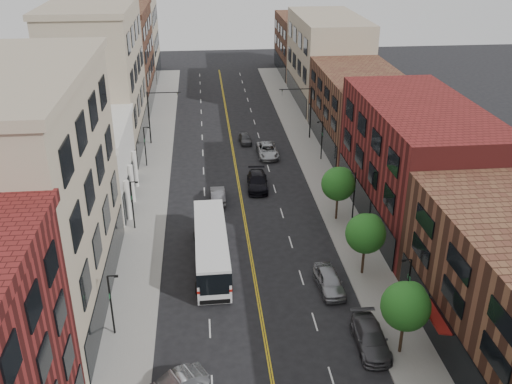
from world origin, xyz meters
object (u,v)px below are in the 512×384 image
object	(u,v)px
car_lane_behind	(218,195)
car_lane_c	(245,139)
car_lane_b	(267,150)
car_lane_a	(257,181)
car_parked_mid	(371,338)
city_bus	(211,245)
car_parked_far	(329,281)

from	to	relation	value
car_lane_behind	car_lane_c	world-z (taller)	car_lane_behind
car_lane_behind	car_lane_b	world-z (taller)	car_lane_b
car_lane_behind	car_lane_a	size ratio (longest dim) A/B	0.79
car_parked_mid	car_lane_b	distance (m)	37.37
city_bus	car_lane_b	world-z (taller)	city_bus
car_parked_far	city_bus	bearing A→B (deg)	149.97
city_bus	car_parked_mid	size ratio (longest dim) A/B	2.40
car_parked_far	car_lane_a	distance (m)	20.70
car_parked_mid	car_lane_c	bearing A→B (deg)	98.69
car_parked_far	car_lane_b	bearing A→B (deg)	89.91
car_lane_a	car_lane_b	xyz separation A→B (m)	(2.30, 9.68, -0.04)
car_parked_mid	car_lane_a	world-z (taller)	car_lane_a
car_lane_c	car_lane_b	bearing A→B (deg)	-68.34
car_lane_c	car_lane_behind	bearing A→B (deg)	-108.66
car_lane_behind	city_bus	bearing A→B (deg)	85.00
car_parked_mid	car_lane_c	size ratio (longest dim) A/B	1.41
car_lane_a	car_lane_b	world-z (taller)	car_lane_a
car_parked_mid	car_lane_c	world-z (taller)	car_parked_mid
car_parked_far	car_lane_c	world-z (taller)	car_parked_far
car_parked_mid	car_lane_behind	size ratio (longest dim) A/B	1.20
car_lane_a	car_parked_mid	bearing A→B (deg)	-75.77
car_parked_far	car_lane_behind	xyz separation A→B (m)	(-8.54, 17.33, -0.09)
car_parked_mid	car_parked_far	bearing A→B (deg)	102.29
car_lane_a	car_lane_behind	bearing A→B (deg)	-143.76
car_parked_mid	car_parked_far	distance (m)	7.38
car_parked_mid	car_lane_b	size ratio (longest dim) A/B	0.95
car_lane_c	city_bus	bearing A→B (deg)	-104.91
city_bus	car_lane_c	distance (m)	30.74
car_lane_behind	car_lane_a	bearing A→B (deg)	-147.31
car_parked_mid	car_parked_far	size ratio (longest dim) A/B	1.09
car_parked_mid	car_parked_far	xyz separation A→B (m)	(-1.42, 7.24, 0.06)
car_parked_mid	car_lane_b	world-z (taller)	car_lane_b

